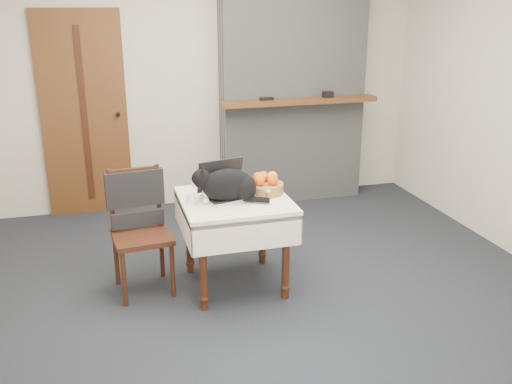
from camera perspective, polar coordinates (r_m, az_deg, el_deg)
The scene contains 12 objects.
ground at distance 4.44m, azimuth 0.14°, elevation -9.14°, with size 4.50×4.50×0.00m, color black.
room_shell at distance 4.38m, azimuth -1.55°, elevation 14.63°, with size 4.52×4.01×2.61m.
door at distance 5.85m, azimuth -16.80°, elevation 7.36°, with size 0.82×0.10×2.00m.
chimney at distance 6.01m, azimuth 3.69°, elevation 11.28°, with size 1.62×0.48×2.60m.
side_table at distance 4.20m, azimuth -2.14°, elevation -2.08°, with size 0.78×0.78×0.70m.
laptop at distance 4.18m, azimuth -3.06°, elevation 0.41°, with size 0.42×0.38×0.27m.
cat at distance 4.07m, azimuth -2.75°, elevation 0.67°, with size 0.54×0.30×0.27m.
cream_jar at distance 4.07m, azimuth -6.57°, elevation -0.72°, with size 0.06×0.06×0.07m, color white.
pill_bottle at distance 4.13m, azimuth 1.21°, elevation -0.25°, with size 0.03×0.03×0.07m.
fruit_basket at distance 4.25m, azimuth 0.94°, elevation 0.70°, with size 0.27×0.27×0.15m.
desk_clutter at distance 4.26m, azimuth 0.02°, elevation -0.07°, with size 0.15×0.02×0.01m, color black.
chair at distance 4.27m, azimuth -11.71°, elevation -2.08°, with size 0.46×0.45×0.92m.
Camera 1 is at (-1.07, -3.78, 2.09)m, focal length 40.00 mm.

